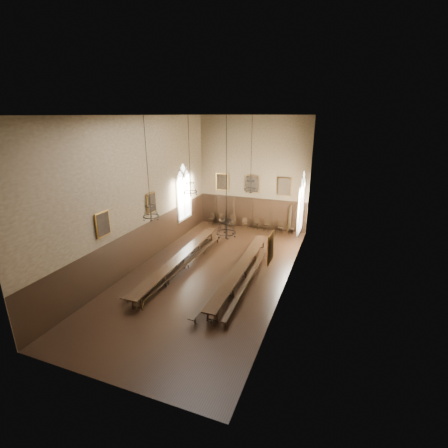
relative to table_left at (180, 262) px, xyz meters
The scene contains 34 objects.
floor 1.97m from the table_left, ahead, with size 9.00×18.00×0.02m, color black.
ceiling 8.81m from the table_left, ahead, with size 9.00×18.00×0.02m, color black.
wall_back 10.09m from the table_left, 77.95° to the left, with size 9.00×0.02×9.00m, color #806D4F.
wall_front 10.07m from the table_left, 77.92° to the right, with size 9.00×0.02×9.00m, color #806D4F.
wall_left 4.84m from the table_left, behind, with size 0.02×18.00×9.00m, color #806D4F.
wall_right 7.63m from the table_left, ahead, with size 0.02×18.00×9.00m, color #806D4F.
wainscot_panelling 2.10m from the table_left, ahead, with size 9.00×18.00×2.50m, color black, non-canonical shape.
table_left is the anchor object (origin of this frame).
table_right 3.89m from the table_left, ahead, with size 0.87×10.07×0.78m.
bench_left_outer 0.70m from the table_left, 155.94° to the left, with size 0.42×10.13×0.46m.
bench_left_inner 0.48m from the table_left, 22.26° to the left, with size 0.69×9.74×0.44m.
bench_right_inner 3.47m from the table_left, ahead, with size 0.76×10.63×0.48m.
bench_right_outer 4.49m from the table_left, ahead, with size 0.55×9.15×0.41m.
chair_0 8.73m from the table_left, 100.03° to the left, with size 0.46×0.46×0.97m.
chair_1 8.53m from the table_left, 93.68° to the left, with size 0.50×0.50×0.99m.
chair_2 8.51m from the table_left, 87.38° to the left, with size 0.49×0.49×0.99m.
chair_3 8.61m from the table_left, 79.87° to the left, with size 0.49×0.49×0.88m.
chair_4 8.94m from the table_left, 74.28° to the left, with size 0.42×0.42×0.93m.
chair_5 9.14m from the table_left, 68.58° to the left, with size 0.44×0.44×0.94m.
chair_6 9.63m from the table_left, 62.27° to the left, with size 0.49×0.49×0.98m.
chair_7 10.04m from the table_left, 57.68° to the left, with size 0.47×0.47×0.97m.
chandelier_back_left 4.79m from the table_left, 97.06° to the left, with size 0.88×0.88×4.83m.
chandelier_back_right 6.41m from the table_left, 31.44° to the left, with size 0.76×0.76×4.32m.
chandelier_front_left 4.81m from the table_left, 92.68° to the right, with size 0.84×0.84×5.03m.
chandelier_front_right 6.09m from the table_left, 33.92° to the right, with size 0.91×0.91×5.36m.
portrait_back_0 9.50m from the table_left, 94.33° to the left, with size 1.10×0.12×1.40m.
portrait_back_1 9.67m from the table_left, 77.77° to the left, with size 1.10×0.12×1.40m.
portrait_back_2 10.51m from the table_left, 63.02° to the left, with size 1.10×0.12×1.40m.
portrait_left_0 4.23m from the table_left, 157.60° to the left, with size 0.12×1.00×1.30m.
portrait_left_1 5.39m from the table_left, 125.12° to the right, with size 0.12×1.00×1.30m.
portrait_right_0 7.18m from the table_left, ahead, with size 0.12×1.00×1.30m.
portrait_right_1 7.92m from the table_left, 28.95° to the right, with size 0.12×1.00×1.30m.
window_right 8.93m from the table_left, 40.93° to the left, with size 0.20×2.20×4.60m, color white, non-canonical shape.
window_left 6.75m from the table_left, 114.43° to the left, with size 0.20×2.20×4.60m, color white, non-canonical shape.
Camera 1 is at (7.01, -16.00, 9.04)m, focal length 26.00 mm.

